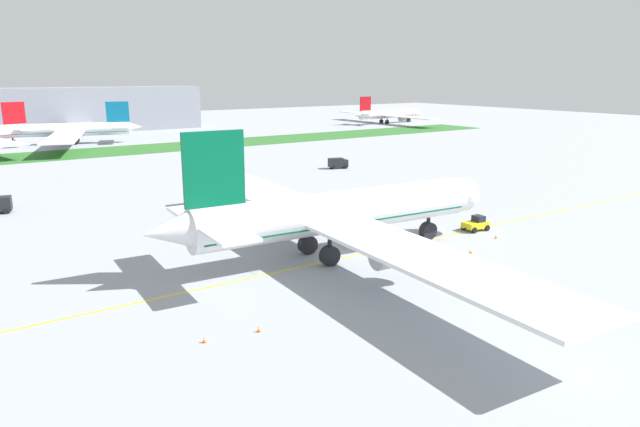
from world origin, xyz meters
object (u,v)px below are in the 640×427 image
Objects in this scene: traffic_cone_near_nose at (496,236)px; traffic_cone_starboard_wing at (259,329)px; ground_crew_marshaller_front at (420,246)px; pushback_tug at (476,224)px; traffic_cone_port_wing at (204,340)px; parked_airliner_far_right at (67,130)px; airliner_foreground at (335,213)px; parked_airliner_far_outer at (388,114)px; ground_crew_wingwalker_port at (470,255)px; service_truck_catering_van at (338,163)px.

traffic_cone_near_nose and traffic_cone_starboard_wing have the same top height.
ground_crew_marshaller_front is at bearing 17.56° from traffic_cone_starboard_wing.
pushback_tug reaches higher than traffic_cone_port_wing.
ground_crew_marshaller_front is at bearing 13.89° from traffic_cone_port_wing.
parked_airliner_far_right reaches higher than pushback_tug.
traffic_cone_near_nose is 1.00× the size of traffic_cone_port_wing.
airliner_foreground is 1.17× the size of parked_airliner_far_outer.
traffic_cone_near_nose is at bearing -14.67° from airliner_foreground.
parked_airliner_far_right reaches higher than traffic_cone_starboard_wing.
traffic_cone_starboard_wing is at bearing -163.82° from pushback_tug.
airliner_foreground is 17.92m from ground_crew_wingwalker_port.
service_truck_catering_van is (17.53, 59.98, 0.42)m from pushback_tug.
parked_airliner_far_outer is at bearing 52.02° from ground_crew_wingwalker_port.
ground_crew_wingwalker_port is 0.02× the size of parked_airliner_far_right.
parked_airliner_far_right reaches higher than service_truck_catering_van.
airliner_foreground reaches higher than traffic_cone_near_nose.
ground_crew_wingwalker_port is (12.62, -11.77, -4.83)m from airliner_foreground.
airliner_foreground is 46.43× the size of ground_crew_marshaller_front.
airliner_foreground is 72.54m from service_truck_catering_van.
ground_crew_wingwalker_port is at bearing -43.00° from airliner_foreground.
airliner_foreground is 28.43m from traffic_cone_port_wing.
pushback_tug is 62.49m from service_truck_catering_van.
pushback_tug is 0.07× the size of parked_airliner_far_right.
parked_airliner_far_outer is (162.34, 169.97, 4.15)m from traffic_cone_starboard_wing.
traffic_cone_starboard_wing is (-31.81, -2.79, -0.71)m from ground_crew_wingwalker_port.
airliner_foreground is at bearing 152.77° from ground_crew_marshaller_front.
traffic_cone_near_nose is 160.86m from parked_airliner_far_right.
pushback_tug is at bearing -3.70° from airliner_foreground.
traffic_cone_near_nose is at bearing 24.92° from ground_crew_wingwalker_port.
service_truck_catering_van is (32.67, 63.59, 0.43)m from ground_crew_marshaller_front.
service_truck_catering_van is (18.61, 64.69, 1.16)m from traffic_cone_near_nose.
parked_airliner_far_outer is at bearing 53.13° from pushback_tug.
traffic_cone_starboard_wing is (-29.41, -9.30, -0.73)m from ground_crew_marshaller_front.
ground_crew_marshaller_front is at bearing -166.55° from pushback_tug.
pushback_tug is 9.85× the size of traffic_cone_port_wing.
traffic_cone_starboard_wing is at bearing -174.98° from ground_crew_wingwalker_port.
ground_crew_marshaller_front is 0.02× the size of parked_airliner_far_right.
traffic_cone_near_nose is 0.01× the size of parked_airliner_far_outer.
parked_airliner_far_right reaches higher than traffic_cone_port_wing.
pushback_tug reaches higher than ground_crew_wingwalker_port.
ground_crew_marshaller_front is 0.32× the size of service_truck_catering_van.
pushback_tug is at bearing -106.30° from service_truck_catering_van.
traffic_cone_near_nose is 0.01× the size of parked_airliner_far_right.
parked_airliner_far_right is at bearing 100.30° from pushback_tug.
traffic_cone_starboard_wing is at bearing -142.80° from airliner_foreground.
ground_crew_marshaller_front is at bearing 175.55° from traffic_cone_near_nose.
parked_airliner_far_right is 145.78m from parked_airliner_far_outer.
traffic_cone_starboard_wing is at bearing -133.68° from parked_airliner_far_outer.
airliner_foreground reaches higher than ground_crew_wingwalker_port.
pushback_tug is 3.42× the size of ground_crew_marshaller_front.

